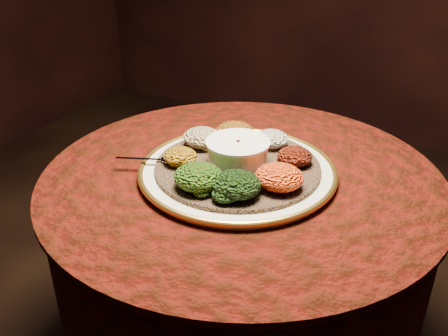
% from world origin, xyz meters
% --- Properties ---
extents(table, '(0.96, 0.96, 0.73)m').
position_xyz_m(table, '(0.00, 0.00, 0.55)').
color(table, black).
rests_on(table, ground).
extents(platter, '(0.56, 0.56, 0.02)m').
position_xyz_m(platter, '(-0.01, -0.01, 0.75)').
color(platter, silver).
rests_on(platter, table).
extents(injera, '(0.41, 0.41, 0.01)m').
position_xyz_m(injera, '(-0.01, -0.01, 0.76)').
color(injera, brown).
rests_on(injera, platter).
extents(stew_bowl, '(0.15, 0.15, 0.06)m').
position_xyz_m(stew_bowl, '(-0.01, -0.01, 0.80)').
color(stew_bowl, silver).
rests_on(stew_bowl, injera).
extents(spoon, '(0.14, 0.07, 0.01)m').
position_xyz_m(spoon, '(-0.17, -0.08, 0.77)').
color(spoon, silver).
rests_on(spoon, injera).
extents(portion_ayib, '(0.09, 0.08, 0.04)m').
position_xyz_m(portion_ayib, '(0.02, 0.12, 0.78)').
color(portion_ayib, beige).
rests_on(portion_ayib, injera).
extents(portion_kitfo, '(0.08, 0.08, 0.04)m').
position_xyz_m(portion_kitfo, '(0.11, 0.06, 0.78)').
color(portion_kitfo, black).
rests_on(portion_kitfo, injera).
extents(portion_tikil, '(0.11, 0.10, 0.05)m').
position_xyz_m(portion_tikil, '(0.12, -0.06, 0.79)').
color(portion_tikil, '#BB6C0F').
rests_on(portion_tikil, injera).
extents(portion_gomen, '(0.11, 0.10, 0.05)m').
position_xyz_m(portion_gomen, '(0.05, -0.13, 0.79)').
color(portion_gomen, black).
rests_on(portion_gomen, injera).
extents(portion_mixveg, '(0.11, 0.10, 0.05)m').
position_xyz_m(portion_mixveg, '(-0.03, -0.14, 0.79)').
color(portion_mixveg, maroon).
rests_on(portion_mixveg, injera).
extents(portion_kik, '(0.08, 0.08, 0.04)m').
position_xyz_m(portion_kik, '(-0.13, -0.07, 0.78)').
color(portion_kik, '#AA6A0F').
rests_on(portion_kik, injera).
extents(portion_timatim, '(0.10, 0.09, 0.05)m').
position_xyz_m(portion_timatim, '(-0.13, 0.04, 0.79)').
color(portion_timatim, '#740707').
rests_on(portion_timatim, injera).
extents(portion_shiro, '(0.10, 0.10, 0.05)m').
position_xyz_m(portion_shiro, '(-0.07, 0.11, 0.79)').
color(portion_shiro, '#884710').
rests_on(portion_shiro, injera).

